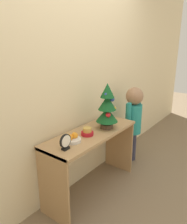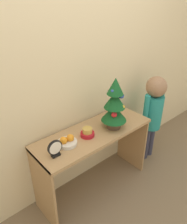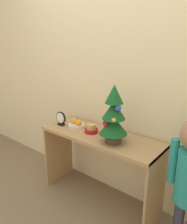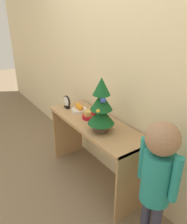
{
  "view_description": "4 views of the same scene",
  "coord_description": "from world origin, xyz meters",
  "px_view_note": "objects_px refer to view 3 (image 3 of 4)",
  "views": [
    {
      "loc": [
        -1.69,
        -1.08,
        1.57
      ],
      "look_at": [
        0.02,
        0.2,
        0.92
      ],
      "focal_mm": 35.0,
      "sensor_mm": 36.0,
      "label": 1
    },
    {
      "loc": [
        -1.11,
        -1.06,
        1.82
      ],
      "look_at": [
        -0.04,
        0.17,
        0.94
      ],
      "focal_mm": 35.0,
      "sensor_mm": 36.0,
      "label": 2
    },
    {
      "loc": [
        1.13,
        -1.27,
        1.5
      ],
      "look_at": [
        -0.06,
        0.19,
        0.91
      ],
      "focal_mm": 35.0,
      "sensor_mm": 36.0,
      "label": 3
    },
    {
      "loc": [
        1.57,
        -0.89,
        1.66
      ],
      "look_at": [
        0.03,
        0.18,
        0.82
      ],
      "focal_mm": 35.0,
      "sensor_mm": 36.0,
      "label": 4
    }
  ],
  "objects_px": {
    "fruit_bowl": "(76,124)",
    "desk_clock": "(61,119)",
    "mini_tree": "(114,116)",
    "singing_bowl": "(91,129)"
  },
  "relations": [
    {
      "from": "fruit_bowl",
      "to": "desk_clock",
      "type": "xyz_separation_m",
      "value": [
        -0.16,
        -0.06,
        0.04
      ]
    },
    {
      "from": "mini_tree",
      "to": "singing_bowl",
      "type": "bearing_deg",
      "value": 169.94
    },
    {
      "from": "singing_bowl",
      "to": "desk_clock",
      "type": "distance_m",
      "value": 0.37
    },
    {
      "from": "singing_bowl",
      "to": "desk_clock",
      "type": "bearing_deg",
      "value": -172.52
    },
    {
      "from": "fruit_bowl",
      "to": "desk_clock",
      "type": "height_order",
      "value": "desk_clock"
    },
    {
      "from": "singing_bowl",
      "to": "mini_tree",
      "type": "bearing_deg",
      "value": -10.06
    },
    {
      "from": "desk_clock",
      "to": "singing_bowl",
      "type": "bearing_deg",
      "value": 7.48
    },
    {
      "from": "mini_tree",
      "to": "singing_bowl",
      "type": "height_order",
      "value": "mini_tree"
    },
    {
      "from": "mini_tree",
      "to": "fruit_bowl",
      "type": "bearing_deg",
      "value": 172.21
    },
    {
      "from": "mini_tree",
      "to": "singing_bowl",
      "type": "relative_size",
      "value": 3.94
    }
  ]
}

